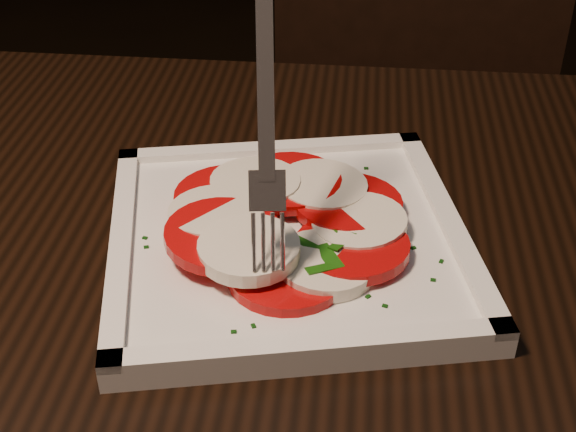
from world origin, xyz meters
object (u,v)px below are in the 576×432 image
(table, at_px, (203,418))
(fork, at_px, (266,96))
(plate, at_px, (288,242))
(chair, at_px, (404,135))

(table, bearing_deg, fork, 52.01)
(plate, height_order, fork, fork)
(chair, bearing_deg, plate, -94.66)
(chair, distance_m, fork, 0.70)
(table, bearing_deg, chair, 74.55)
(table, distance_m, plate, 0.14)
(plate, bearing_deg, fork, -124.44)
(plate, relative_size, fork, 1.34)
(table, bearing_deg, plate, 52.84)
(table, distance_m, fork, 0.24)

